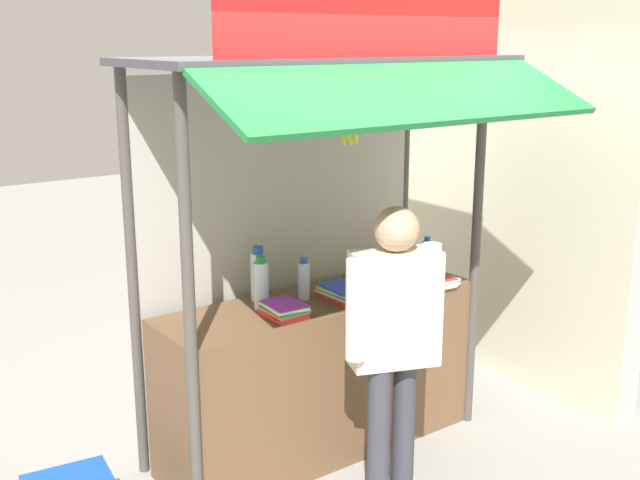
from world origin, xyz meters
name	(u,v)px	position (x,y,z in m)	size (l,w,h in m)	color
ground_plane	(320,446)	(0.00, 0.00, 0.00)	(20.00, 20.00, 0.00)	gray
stall_counter	(320,374)	(0.00, 0.00, 0.47)	(1.94, 0.57, 0.94)	brown
stall_structure	(313,188)	(0.00, 0.07, 1.58)	(2.14, 1.39, 2.65)	#4C4742
water_bottle_back_right	(304,280)	(-0.07, 0.06, 1.05)	(0.07, 0.07, 0.24)	silver
water_bottle_mid_right	(258,275)	(-0.30, 0.18, 1.09)	(0.09, 0.09, 0.32)	silver
water_bottle_center	(261,284)	(-0.36, 0.06, 1.08)	(0.08, 0.08, 0.30)	silver
water_bottle_left	(409,255)	(0.77, 0.09, 1.05)	(0.07, 0.07, 0.24)	silver
water_bottle_back_left	(427,254)	(0.90, 0.07, 1.04)	(0.06, 0.06, 0.22)	silver
magazine_stack_front_left	(433,279)	(0.73, -0.17, 0.96)	(0.21, 0.30, 0.05)	white
magazine_stack_mid_left	(343,292)	(0.11, -0.08, 0.98)	(0.22, 0.29, 0.08)	red
magazine_stack_right	(284,310)	(-0.33, -0.13, 0.98)	(0.21, 0.26, 0.08)	red
banana_bunch_inner_left	(437,111)	(0.50, -0.39, 2.01)	(0.10, 0.09, 0.23)	#332D23
banana_bunch_inner_right	(349,129)	(-0.10, -0.39, 1.95)	(0.10, 0.11, 0.30)	#332D23
vendor_person	(394,328)	(0.00, -0.64, 0.96)	(0.60, 0.34, 1.59)	#383842
neighbour_wall	(497,146)	(1.78, 0.30, 1.64)	(0.20, 2.40, 3.28)	beige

